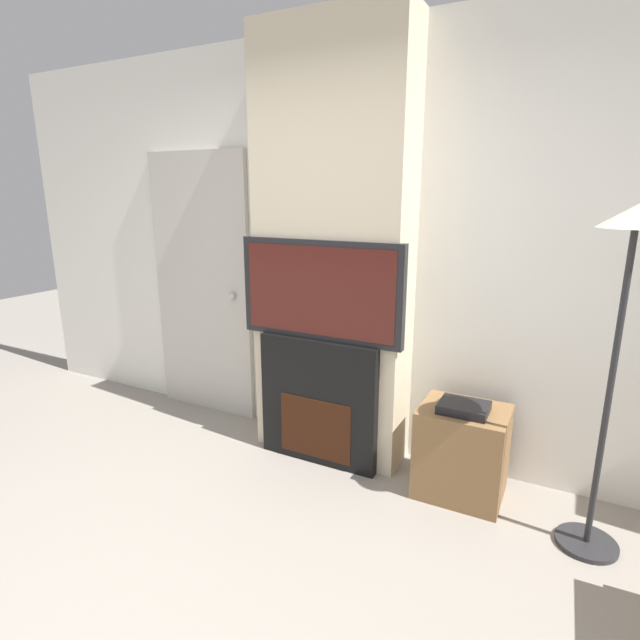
{
  "coord_description": "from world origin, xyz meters",
  "views": [
    {
      "loc": [
        1.38,
        -0.98,
        1.72
      ],
      "look_at": [
        0.0,
        1.67,
        0.95
      ],
      "focal_mm": 28.0,
      "sensor_mm": 36.0,
      "label": 1
    }
  ],
  "objects_px": {
    "television": "(320,291)",
    "media_stand": "(462,450)",
    "fireplace": "(320,401)",
    "floor_lamp": "(624,298)"
  },
  "relations": [
    {
      "from": "fireplace",
      "to": "media_stand",
      "type": "height_order",
      "value": "fireplace"
    },
    {
      "from": "media_stand",
      "to": "television",
      "type": "bearing_deg",
      "value": -177.42
    },
    {
      "from": "floor_lamp",
      "to": "media_stand",
      "type": "distance_m",
      "value": 1.21
    },
    {
      "from": "floor_lamp",
      "to": "media_stand",
      "type": "relative_size",
      "value": 2.87
    },
    {
      "from": "fireplace",
      "to": "television",
      "type": "xyz_separation_m",
      "value": [
        0.0,
        -0.0,
        0.73
      ]
    },
    {
      "from": "floor_lamp",
      "to": "media_stand",
      "type": "xyz_separation_m",
      "value": [
        -0.67,
        0.16,
        -1.0
      ]
    },
    {
      "from": "floor_lamp",
      "to": "television",
      "type": "bearing_deg",
      "value": 175.58
    },
    {
      "from": "television",
      "to": "media_stand",
      "type": "bearing_deg",
      "value": 2.58
    },
    {
      "from": "television",
      "to": "media_stand",
      "type": "xyz_separation_m",
      "value": [
        0.91,
        0.04,
        -0.86
      ]
    },
    {
      "from": "fireplace",
      "to": "television",
      "type": "bearing_deg",
      "value": -90.0
    }
  ]
}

